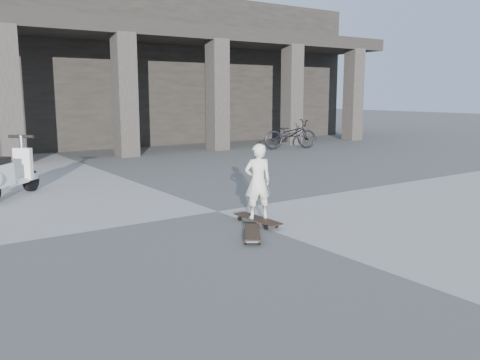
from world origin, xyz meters
TOP-DOWN VIEW (x-y plane):
  - ground at (0.00, 0.00)m, footprint 90.00×90.00m
  - colonnade at (-0.00, 13.77)m, footprint 28.00×8.82m
  - longboard at (0.06, -1.11)m, footprint 0.26×1.00m
  - skateboard_spare at (-0.49, -1.72)m, footprint 0.70×0.85m
  - child at (0.06, -1.11)m, footprint 0.51×0.41m
  - scooter at (-2.96, 3.21)m, footprint 1.36×1.36m
  - bicycle at (7.72, 7.14)m, footprint 2.21×1.29m

SIDE VIEW (x-z plane):
  - ground at x=0.00m, z-range 0.00..0.00m
  - longboard at x=0.06m, z-range 0.03..0.13m
  - skateboard_spare at x=-0.49m, z-range 0.03..0.13m
  - scooter at x=-2.96m, z-range -0.13..1.10m
  - bicycle at x=7.72m, z-range 0.00..1.10m
  - child at x=0.06m, z-range 0.10..1.30m
  - colonnade at x=0.00m, z-range 0.03..6.03m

